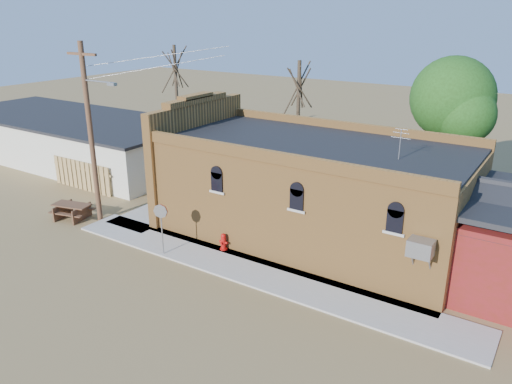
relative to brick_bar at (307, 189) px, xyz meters
The scene contains 14 objects.
ground 6.19m from the brick_bar, 106.65° to the right, with size 120.00×120.00×0.00m, color olive.
sidewalk_south 5.14m from the brick_bar, 91.78° to the right, with size 19.00×2.20×0.08m, color #9E9991.
sidewalk_west 8.28m from the brick_bar, behind, with size 2.60×10.00×0.08m, color #9E9991.
brick_bar is the anchor object (origin of this frame).
storage_building 20.81m from the brick_bar, behind, with size 20.40×8.40×3.17m.
wood_fence 14.61m from the brick_bar, behind, with size 5.20×0.10×1.80m, color olive, non-canonical shape.
utility_pole 10.96m from the brick_bar, 156.31° to the right, with size 3.12×0.26×9.00m.
tree_bare_near 9.54m from the brick_bar, 121.74° to the left, with size 2.80×2.80×7.65m.
tree_bare_far 18.25m from the brick_bar, 151.47° to the left, with size 2.80×2.80×8.16m.
tree_leafy 9.80m from the brick_bar, 61.44° to the left, with size 4.40×4.40×8.15m.
fire_hydrant 4.71m from the brick_bar, 121.14° to the right, with size 0.43×0.39×0.79m.
stop_sign 6.96m from the brick_bar, 127.70° to the right, with size 0.61×0.28×2.36m.
trash_barrel 7.81m from the brick_bar, 156.35° to the right, with size 0.50×0.50×0.77m, color navy.
picnic_table 12.34m from the brick_bar, 155.86° to the right, with size 2.25×1.90×0.81m.
Camera 1 is at (11.82, -14.50, 10.24)m, focal length 35.00 mm.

